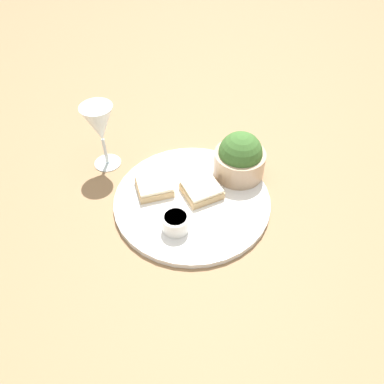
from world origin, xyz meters
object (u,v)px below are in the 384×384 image
(salad_bowl, at_px, (240,158))
(wine_glass, at_px, (100,126))
(cheese_toast_near, at_px, (154,186))
(cheese_toast_far, at_px, (202,190))
(sauce_ramekin, at_px, (176,222))

(salad_bowl, distance_m, wine_glass, 0.33)
(cheese_toast_near, bearing_deg, salad_bowl, 27.68)
(cheese_toast_far, distance_m, wine_glass, 0.28)
(salad_bowl, bearing_deg, cheese_toast_far, -130.49)
(cheese_toast_near, xyz_separation_m, wine_glass, (-0.15, 0.08, 0.09))
(sauce_ramekin, bearing_deg, cheese_toast_near, 126.91)
(cheese_toast_near, relative_size, wine_glass, 0.62)
(sauce_ramekin, xyz_separation_m, wine_glass, (-0.22, 0.18, 0.08))
(sauce_ramekin, height_order, cheese_toast_near, sauce_ramekin)
(cheese_toast_near, xyz_separation_m, cheese_toast_far, (0.11, 0.01, -0.00))
(salad_bowl, height_order, sauce_ramekin, salad_bowl)
(salad_bowl, height_order, wine_glass, wine_glass)
(cheese_toast_near, distance_m, cheese_toast_far, 0.11)
(cheese_toast_far, height_order, wine_glass, wine_glass)
(sauce_ramekin, relative_size, wine_glass, 0.34)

